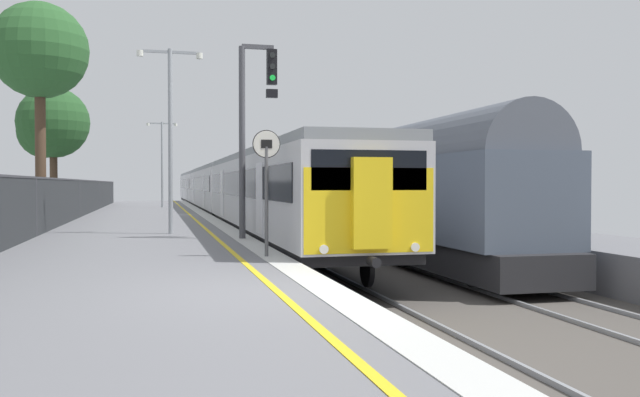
% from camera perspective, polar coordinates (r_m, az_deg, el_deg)
% --- Properties ---
extents(ground, '(17.40, 110.00, 1.21)m').
position_cam_1_polar(ground, '(10.79, 12.44, -10.29)').
color(ground, slate).
extents(commuter_train_at_platform, '(2.83, 64.22, 3.81)m').
position_cam_1_polar(commuter_train_at_platform, '(44.74, -8.49, 0.85)').
color(commuter_train_at_platform, '#B7B7BC').
rests_on(commuter_train_at_platform, ground).
extents(freight_train_adjacent_track, '(2.60, 30.44, 4.41)m').
position_cam_1_polar(freight_train_adjacent_track, '(29.08, 2.46, 0.94)').
color(freight_train_adjacent_track, '#232326').
rests_on(freight_train_adjacent_track, ground).
extents(signal_gantry, '(1.10, 0.24, 5.48)m').
position_cam_1_polar(signal_gantry, '(19.23, -5.86, 6.77)').
color(signal_gantry, '#47474C').
rests_on(signal_gantry, ground).
extents(speed_limit_sign, '(0.59, 0.08, 2.69)m').
position_cam_1_polar(speed_limit_sign, '(14.28, -4.56, 1.91)').
color(speed_limit_sign, '#59595B').
rests_on(speed_limit_sign, ground).
extents(platform_lamp_mid, '(2.00, 0.20, 5.74)m').
position_cam_1_polar(platform_lamp_mid, '(21.52, -12.56, 6.09)').
color(platform_lamp_mid, '#93999E').
rests_on(platform_lamp_mid, ground).
extents(platform_lamp_far, '(2.00, 0.20, 5.70)m').
position_cam_1_polar(platform_lamp_far, '(46.17, -13.22, 3.44)').
color(platform_lamp_far, '#93999E').
rests_on(platform_lamp_far, ground).
extents(background_tree_left, '(3.97, 3.97, 6.99)m').
position_cam_1_polar(background_tree_left, '(40.82, -21.84, 5.76)').
color(background_tree_left, '#473323').
rests_on(background_tree_left, ground).
extents(background_tree_centre, '(3.94, 3.94, 9.04)m').
position_cam_1_polar(background_tree_centre, '(30.67, -22.51, 11.19)').
color(background_tree_centre, '#473323').
rests_on(background_tree_centre, ground).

